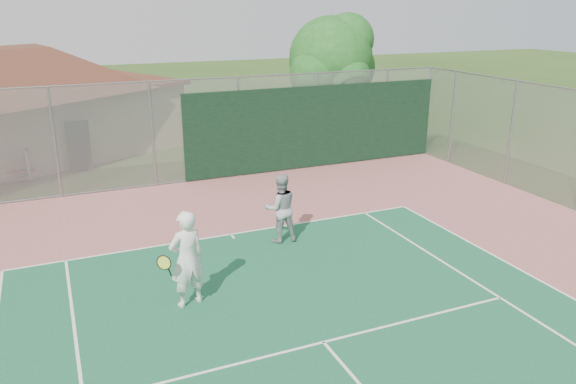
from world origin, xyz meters
The scene contains 6 objects.
back_fence centered at (2.11, 16.98, 1.67)m, with size 20.08×0.11×3.53m.
side_fence_right centered at (10.00, 12.50, 1.75)m, with size 0.08×9.00×3.50m.
clubhouse centered at (-4.97, 23.46, 2.58)m, with size 13.93×11.92×5.08m.
tree centered at (6.71, 19.06, 3.66)m, with size 3.99×3.78×5.56m.
player_white_front centered at (-1.90, 8.70, 1.01)m, with size 1.07×0.75×2.02m.
player_grey_back centered at (1.06, 10.98, 0.90)m, with size 0.93×0.75×1.79m.
Camera 1 is at (-4.05, -1.39, 5.80)m, focal length 35.00 mm.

